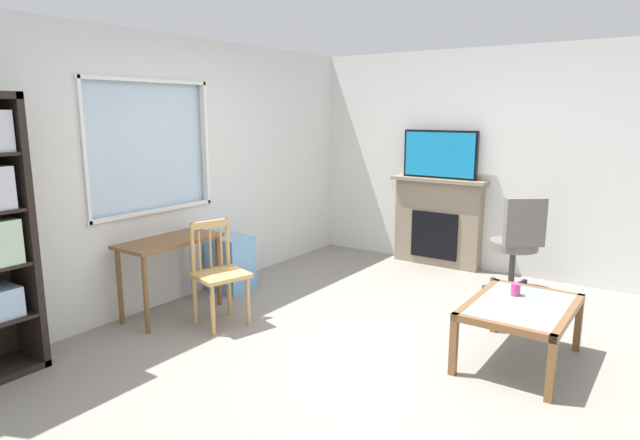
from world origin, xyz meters
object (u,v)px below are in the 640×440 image
object	(u,v)px
desk_under_window	(170,252)
tv	(440,154)
office_chair	(518,240)
plastic_drawer_unit	(231,263)
fireplace	(438,222)
sippy_cup	(516,289)
coffee_table	(521,312)
wooden_chair	(218,272)

from	to	relation	value
desk_under_window	tv	xyz separation A→B (m)	(2.91, -1.32, 0.75)
office_chair	plastic_drawer_unit	bearing A→B (deg)	123.18
fireplace	sippy_cup	bearing A→B (deg)	-143.27
coffee_table	sippy_cup	distance (m)	0.22
plastic_drawer_unit	office_chair	xyz separation A→B (m)	(1.60, -2.45, 0.27)
fireplace	tv	xyz separation A→B (m)	(-0.02, 0.00, 0.80)
desk_under_window	office_chair	xyz separation A→B (m)	(2.41, -2.40, -0.03)
wooden_chair	fireplace	size ratio (longest dim) A/B	0.79
plastic_drawer_unit	fireplace	bearing A→B (deg)	-32.86
fireplace	sippy_cup	world-z (taller)	fireplace
sippy_cup	coffee_table	bearing A→B (deg)	-151.66
wooden_chair	coffee_table	distance (m)	2.46
wooden_chair	coffee_table	xyz separation A→B (m)	(0.73, -2.34, -0.07)
desk_under_window	coffee_table	bearing A→B (deg)	-74.05
plastic_drawer_unit	tv	bearing A→B (deg)	-33.08
desk_under_window	coffee_table	size ratio (longest dim) A/B	0.95
sippy_cup	wooden_chair	bearing A→B (deg)	111.74
desk_under_window	office_chair	world-z (taller)	office_chair
wooden_chair	tv	world-z (taller)	tv
coffee_table	wooden_chair	bearing A→B (deg)	107.34
tv	sippy_cup	bearing A→B (deg)	-143.01
fireplace	coffee_table	distance (m)	2.62
wooden_chair	sippy_cup	size ratio (longest dim) A/B	10.00
plastic_drawer_unit	coffee_table	xyz separation A→B (m)	(0.01, -2.91, 0.11)
wooden_chair	office_chair	world-z (taller)	office_chair
wooden_chair	fireplace	world-z (taller)	fireplace
tv	coffee_table	bearing A→B (deg)	-143.64
tv	office_chair	xyz separation A→B (m)	(-0.50, -1.08, -0.78)
tv	desk_under_window	bearing A→B (deg)	155.60
desk_under_window	wooden_chair	distance (m)	0.54
plastic_drawer_unit	sippy_cup	size ratio (longest dim) A/B	6.31
office_chair	tv	bearing A→B (deg)	64.95
fireplace	office_chair	bearing A→B (deg)	-115.83
office_chair	coffee_table	distance (m)	1.66
wooden_chair	plastic_drawer_unit	world-z (taller)	wooden_chair
fireplace	coffee_table	bearing A→B (deg)	-143.87
wooden_chair	fireplace	distance (m)	2.96
coffee_table	plastic_drawer_unit	bearing A→B (deg)	90.19
plastic_drawer_unit	tv	xyz separation A→B (m)	(2.10, -1.37, 1.05)
wooden_chair	tv	distance (m)	3.06
desk_under_window	plastic_drawer_unit	distance (m)	0.86
desk_under_window	fireplace	bearing A→B (deg)	-24.26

